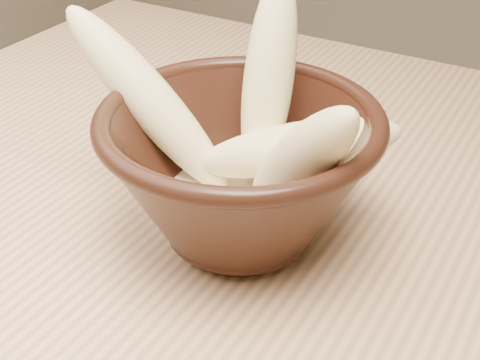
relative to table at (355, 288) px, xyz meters
The scene contains 7 objects.
table is the anchor object (origin of this frame).
bowl 0.19m from the table, 138.20° to the right, with size 0.23×0.23×0.13m.
milk_puddle 0.17m from the table, 138.20° to the right, with size 0.13×0.13×0.02m, color #FFEECD.
banana_upright 0.23m from the table, 169.92° to the right, with size 0.04×0.04×0.18m, color #EBCD8B.
banana_left 0.27m from the table, 156.90° to the right, with size 0.04×0.04×0.20m, color #EBCD8B.
banana_right 0.21m from the table, 105.18° to the right, with size 0.04×0.04×0.16m, color #EBCD8B.
banana_across 0.18m from the table, 136.95° to the right, with size 0.04×0.04×0.17m, color #EBCD8B.
Camera 1 is at (0.15, -0.48, 1.11)m, focal length 50.00 mm.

